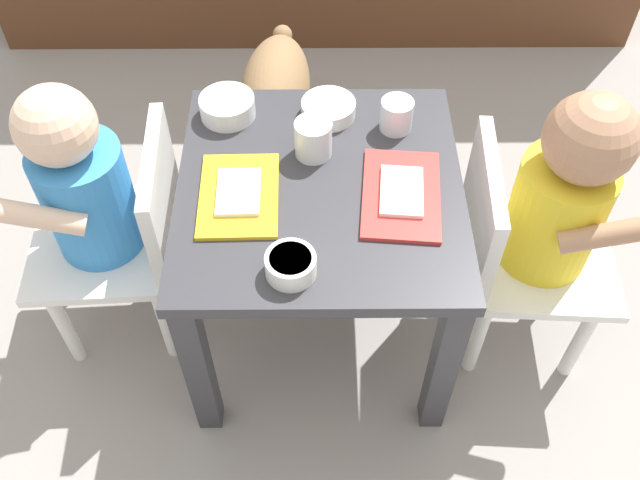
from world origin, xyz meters
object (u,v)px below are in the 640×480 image
(food_tray_left, at_px, (239,194))
(seated_child_right, at_px, (553,206))
(food_tray_right, at_px, (401,194))
(dining_table, at_px, (320,217))
(water_cup_left, at_px, (313,141))
(water_cup_right, at_px, (396,117))
(cereal_bowl_left_side, at_px, (328,108))
(cereal_bowl_right_side, at_px, (227,106))
(seated_child_left, at_px, (94,196))
(dog, at_px, (275,97))
(veggie_bowl_near, at_px, (291,265))

(food_tray_left, bearing_deg, seated_child_right, 1.02)
(food_tray_right, bearing_deg, dining_table, 168.40)
(water_cup_left, relative_size, water_cup_right, 1.13)
(cereal_bowl_left_side, bearing_deg, dining_table, -95.37)
(dining_table, xyz_separation_m, cereal_bowl_left_side, (0.02, 0.18, 0.10))
(food_tray_left, relative_size, cereal_bowl_left_side, 1.91)
(cereal_bowl_right_side, bearing_deg, water_cup_left, -32.93)
(seated_child_left, xyz_separation_m, dog, (0.30, 0.48, -0.17))
(food_tray_right, height_order, water_cup_left, water_cup_left)
(cereal_bowl_right_side, bearing_deg, cereal_bowl_left_side, -0.31)
(dining_table, xyz_separation_m, veggie_bowl_near, (-0.05, -0.19, 0.10))
(seated_child_right, bearing_deg, water_cup_right, 148.62)
(cereal_bowl_right_side, bearing_deg, food_tray_right, -34.22)
(dog, bearing_deg, food_tray_right, -65.12)
(dog, relative_size, cereal_bowl_right_side, 4.52)
(dining_table, xyz_separation_m, food_tray_right, (0.14, -0.03, 0.09))
(seated_child_left, relative_size, food_tray_right, 2.86)
(seated_child_left, xyz_separation_m, seated_child_right, (0.82, -0.04, 0.01))
(dining_table, bearing_deg, dog, 102.08)
(dog, height_order, veggie_bowl_near, veggie_bowl_near)
(dog, bearing_deg, seated_child_right, -45.13)
(food_tray_left, bearing_deg, veggie_bowl_near, -60.31)
(veggie_bowl_near, bearing_deg, dog, 95.03)
(food_tray_right, distance_m, water_cup_left, 0.19)
(water_cup_right, height_order, veggie_bowl_near, water_cup_right)
(dog, bearing_deg, cereal_bowl_left_side, -68.70)
(dining_table, height_order, food_tray_left, food_tray_left)
(cereal_bowl_left_side, height_order, veggie_bowl_near, veggie_bowl_near)
(cereal_bowl_right_side, relative_size, veggie_bowl_near, 1.30)
(dining_table, height_order, food_tray_right, food_tray_right)
(dog, bearing_deg, cereal_bowl_right_side, -101.65)
(water_cup_left, bearing_deg, water_cup_right, 23.64)
(dog, distance_m, food_tray_left, 0.57)
(seated_child_left, bearing_deg, dog, 57.83)
(food_tray_right, distance_m, veggie_bowl_near, 0.24)
(food_tray_right, bearing_deg, water_cup_right, 89.05)
(water_cup_right, bearing_deg, seated_child_left, -167.32)
(seated_child_right, bearing_deg, dining_table, 177.40)
(dog, bearing_deg, dining_table, -77.92)
(water_cup_right, bearing_deg, food_tray_right, -90.95)
(food_tray_left, bearing_deg, cereal_bowl_right_side, 99.24)
(seated_child_left, relative_size, cereal_bowl_left_side, 6.09)
(water_cup_left, bearing_deg, food_tray_right, -35.56)
(dining_table, xyz_separation_m, water_cup_left, (-0.01, 0.08, 0.11))
(water_cup_left, distance_m, veggie_bowl_near, 0.27)
(seated_child_right, distance_m, water_cup_right, 0.32)
(food_tray_left, distance_m, food_tray_right, 0.28)
(seated_child_right, height_order, cereal_bowl_left_side, seated_child_right)
(food_tray_right, distance_m, cereal_bowl_right_side, 0.38)
(seated_child_right, height_order, food_tray_right, seated_child_right)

